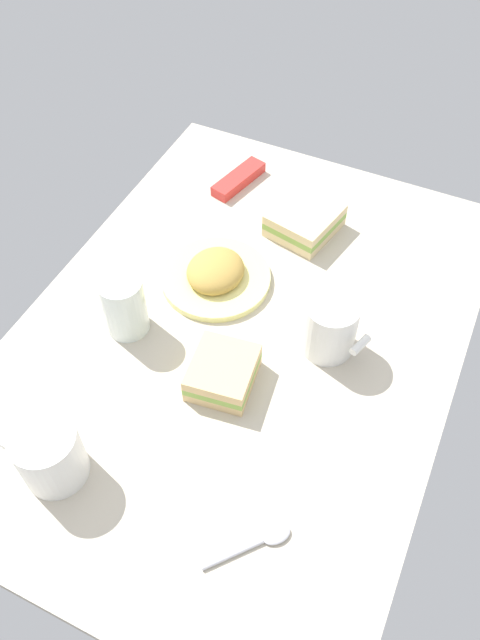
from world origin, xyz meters
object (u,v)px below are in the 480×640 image
object	(u,v)px
coffee_mug_black	(330,326)
sandwich_side	(223,373)
plate_of_food	(216,274)
sandwich_main	(305,220)
spoon	(261,541)
coffee_mug_milky	(49,454)
snack_bar	(239,179)
glass_of_milk	(125,307)

from	to	relation	value
coffee_mug_black	sandwich_side	distance (cm)	16.77
plate_of_food	sandwich_main	xyz separation A→B (cm)	(-17.12, 8.55, 0.73)
sandwich_main	spoon	xyz separation A→B (cm)	(52.86, 15.25, -1.82)
spoon	coffee_mug_milky	bearing A→B (deg)	-84.53
coffee_mug_black	sandwich_side	bearing A→B (deg)	-42.63
coffee_mug_black	snack_bar	xyz separation A→B (cm)	(-28.42, -27.87, -3.81)
coffee_mug_black	sandwich_side	world-z (taller)	coffee_mug_black
sandwich_main	sandwich_side	bearing A→B (deg)	1.75
sandwich_main	glass_of_milk	world-z (taller)	glass_of_milk
plate_of_food	sandwich_main	world-z (taller)	same
plate_of_food	sandwich_side	distance (cm)	19.51
glass_of_milk	snack_bar	bearing A→B (deg)	178.74
plate_of_food	sandwich_main	size ratio (longest dim) A/B	1.36
spoon	snack_bar	world-z (taller)	snack_bar
coffee_mug_black	coffee_mug_milky	xyz separation A→B (cm)	(33.60, -24.60, -0.14)
plate_of_food	spoon	distance (cm)	42.95
sandwich_main	snack_bar	world-z (taller)	sandwich_main
sandwich_side	snack_bar	distance (cm)	43.91
plate_of_food	snack_bar	bearing A→B (deg)	-163.38
spoon	sandwich_side	bearing A→B (deg)	-142.86
sandwich_main	coffee_mug_black	bearing A→B (deg)	29.25
coffee_mug_milky	glass_of_milk	bearing A→B (deg)	-170.40
sandwich_main	plate_of_food	bearing A→B (deg)	-26.54
plate_of_food	snack_bar	xyz separation A→B (cm)	(-23.64, -7.05, -0.47)
sandwich_main	sandwich_side	size ratio (longest dim) A/B	1.22
glass_of_milk	coffee_mug_black	bearing A→B (deg)	108.05
coffee_mug_milky	sandwich_main	world-z (taller)	coffee_mug_milky
coffee_mug_milky	glass_of_milk	world-z (taller)	glass_of_milk
snack_bar	plate_of_food	bearing A→B (deg)	30.96
coffee_mug_milky	glass_of_milk	size ratio (longest dim) A/B	1.03
plate_of_food	sandwich_side	world-z (taller)	same
coffee_mug_milky	sandwich_side	size ratio (longest dim) A/B	0.97
sandwich_side	coffee_mug_black	bearing A→B (deg)	137.37
plate_of_food	spoon	xyz separation A→B (cm)	(35.74, 23.81, -1.09)
sandwich_main	sandwich_side	world-z (taller)	same
spoon	snack_bar	xyz separation A→B (cm)	(-59.38, -30.86, 0.62)
sandwich_side	glass_of_milk	distance (cm)	17.86
spoon	coffee_mug_black	bearing A→B (deg)	-174.48
coffee_mug_milky	plate_of_food	bearing A→B (deg)	174.37
plate_of_food	coffee_mug_milky	distance (cm)	38.70
coffee_mug_milky	snack_bar	xyz separation A→B (cm)	(-62.02, -3.27, -3.66)
glass_of_milk	snack_bar	world-z (taller)	glass_of_milk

